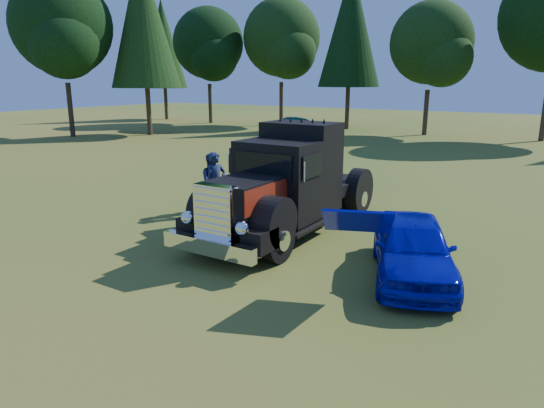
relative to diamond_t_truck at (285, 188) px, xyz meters
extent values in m
plane|color=#315C1B|center=(0.31, -2.36, -1.28)|extent=(120.00, 120.00, 0.00)
cylinder|color=#2D2116|center=(-31.69, 27.64, 0.88)|extent=(0.36, 0.36, 4.32)
cone|color=black|center=(-31.69, 27.64, 6.52)|extent=(4.80, 4.80, 9.00)
cylinder|color=#2D2116|center=(-24.69, 26.64, 0.61)|extent=(0.36, 0.36, 3.78)
sphere|color=black|center=(-24.69, 26.64, 6.28)|extent=(6.72, 6.72, 6.72)
sphere|color=black|center=(-23.43, 25.80, 5.02)|extent=(4.62, 4.62, 4.62)
cylinder|color=#2D2116|center=(-17.69, 28.64, 0.70)|extent=(0.36, 0.36, 3.96)
sphere|color=black|center=(-17.69, 28.64, 6.64)|extent=(7.04, 7.04, 7.04)
sphere|color=black|center=(-16.37, 27.76, 5.32)|extent=(4.84, 4.84, 4.84)
cylinder|color=#2D2116|center=(-10.69, 28.14, 1.06)|extent=(0.36, 0.36, 4.68)
cone|color=black|center=(-10.69, 28.14, 7.17)|extent=(5.20, 5.20, 9.75)
cylinder|color=#2D2116|center=(-3.69, 27.14, 0.43)|extent=(0.36, 0.36, 3.42)
sphere|color=black|center=(-3.69, 27.14, 5.56)|extent=(6.08, 6.08, 6.08)
sphere|color=black|center=(-2.55, 26.38, 4.42)|extent=(4.18, 4.18, 4.18)
cylinder|color=#2D2116|center=(-21.69, 15.64, 1.06)|extent=(0.36, 0.36, 4.68)
cone|color=black|center=(-21.69, 15.64, 7.17)|extent=(5.20, 5.20, 9.75)
cylinder|color=#2D2116|center=(-25.69, 11.64, 0.70)|extent=(0.36, 0.36, 3.96)
sphere|color=black|center=(-25.69, 11.64, 6.64)|extent=(7.04, 7.04, 7.04)
sphere|color=black|center=(-24.37, 10.76, 5.32)|extent=(4.84, 4.84, 4.84)
cylinder|color=black|center=(-1.04, -2.08, -0.73)|extent=(0.32, 1.10, 1.10)
cylinder|color=black|center=(1.06, -2.08, -0.73)|extent=(0.32, 1.10, 1.10)
cylinder|color=black|center=(-1.04, 2.72, -0.73)|extent=(0.32, 1.10, 1.10)
cylinder|color=black|center=(1.06, 2.72, -0.73)|extent=(0.32, 1.10, 1.10)
cylinder|color=black|center=(-0.71, 2.72, -0.73)|extent=(0.32, 1.10, 1.10)
cylinder|color=black|center=(0.73, 2.72, -0.73)|extent=(0.32, 1.10, 1.10)
cube|color=black|center=(0.01, 0.52, -0.66)|extent=(1.60, 6.40, 0.28)
cube|color=white|center=(0.01, -3.33, -0.73)|extent=(2.50, 0.22, 0.36)
cube|color=white|center=(0.01, -3.03, -0.03)|extent=(1.05, 0.30, 1.30)
cube|color=black|center=(0.01, -1.98, 0.02)|extent=(1.35, 1.80, 1.10)
cube|color=maroon|center=(-0.68, -1.98, 0.22)|extent=(0.02, 1.80, 0.60)
cube|color=maroon|center=(0.70, -1.98, 0.22)|extent=(0.02, 1.80, 0.60)
cylinder|color=black|center=(-0.94, -2.08, -0.33)|extent=(0.55, 1.24, 1.24)
cylinder|color=black|center=(0.96, -2.08, -0.33)|extent=(0.55, 1.24, 1.24)
sphere|color=white|center=(-0.77, -3.10, -0.23)|extent=(0.32, 0.32, 0.32)
sphere|color=white|center=(0.79, -3.10, -0.23)|extent=(0.32, 0.32, 0.32)
cube|color=black|center=(0.01, -0.43, 0.27)|extent=(2.05, 1.30, 2.10)
cube|color=black|center=(0.01, -1.10, 0.77)|extent=(1.70, 0.05, 0.65)
cube|color=black|center=(0.01, 0.87, 0.47)|extent=(2.05, 1.30, 2.50)
cube|color=black|center=(0.01, 2.52, -0.33)|extent=(2.00, 2.00, 0.35)
cube|color=black|center=(-1.54, 0.02, 0.17)|extent=(1.05, 0.45, 1.50)
cube|color=maroon|center=(-1.55, 0.07, 0.02)|extent=(0.80, 0.32, 0.75)
imported|color=#082DBA|center=(3.97, -1.28, -0.60)|extent=(2.98, 4.29, 1.36)
cube|color=#082DBA|center=(3.33, -2.86, 0.27)|extent=(1.55, 1.35, 0.67)
imported|color=#212D4E|center=(-2.85, 0.49, -0.29)|extent=(0.66, 0.83, 1.98)
imported|color=#1E3147|center=(-3.12, 0.69, -0.34)|extent=(1.05, 1.14, 1.88)
imported|color=#092836|center=(-12.88, 22.12, -0.64)|extent=(3.30, 4.01, 1.29)
camera|label=1|loc=(6.71, -11.17, 2.88)|focal=32.00mm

